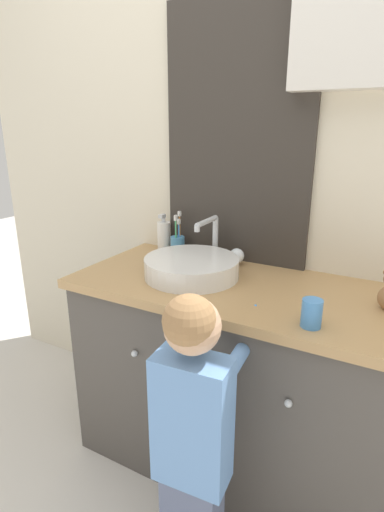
{
  "coord_description": "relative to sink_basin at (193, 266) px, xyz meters",
  "views": [
    {
      "loc": [
        0.51,
        -0.97,
        1.36
      ],
      "look_at": [
        -0.17,
        0.26,
        0.9
      ],
      "focal_mm": 28.0,
      "sensor_mm": 36.0,
      "label": 1
    }
  ],
  "objects": [
    {
      "name": "wall_back",
      "position": [
        0.2,
        0.31,
        0.44
      ],
      "size": [
        3.2,
        0.18,
        2.5
      ],
      "color": "beige",
      "rests_on": "ground_plane"
    },
    {
      "name": "sink_basin",
      "position": [
        0.0,
        0.0,
        0.0
      ],
      "size": [
        0.37,
        0.42,
        0.21
      ],
      "color": "white",
      "rests_on": "vanity_counter"
    },
    {
      "name": "child_figure",
      "position": [
        0.26,
        -0.48,
        -0.29
      ],
      "size": [
        0.22,
        0.47,
        0.97
      ],
      "color": "slate",
      "rests_on": "ground_plane"
    },
    {
      "name": "toothbrush_holder",
      "position": [
        -0.19,
        0.2,
        0.01
      ],
      "size": [
        0.06,
        0.06,
        0.2
      ],
      "color": "#4C93C6",
      "rests_on": "vanity_counter"
    },
    {
      "name": "vanity_counter",
      "position": [
        0.19,
        0.0,
        -0.44
      ],
      "size": [
        1.26,
        0.58,
        0.8
      ],
      "color": "#4C4742",
      "rests_on": "ground_plane"
    },
    {
      "name": "drinking_cup",
      "position": [
        0.5,
        -0.2,
        0.0
      ],
      "size": [
        0.06,
        0.06,
        0.08
      ],
      "primitive_type": "cylinder",
      "color": "#4789D1",
      "rests_on": "vanity_counter"
    },
    {
      "name": "soap_dispenser",
      "position": [
        -0.28,
        0.23,
        0.03
      ],
      "size": [
        0.06,
        0.06,
        0.18
      ],
      "color": "white",
      "rests_on": "vanity_counter"
    }
  ]
}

